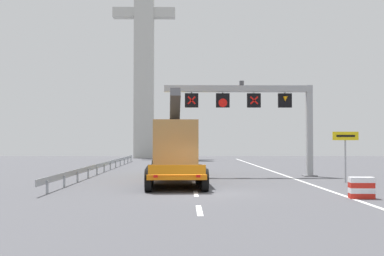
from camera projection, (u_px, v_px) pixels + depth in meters
ground at (202, 192)px, 22.83m from camera, size 112.00×112.00×0.00m
lane_markings at (192, 174)px, 35.97m from camera, size 0.20×40.91×0.01m
edge_line_right at (282, 175)px, 34.91m from camera, size 0.20×63.00×0.01m
overhead_lane_gantry at (258, 103)px, 33.46m from camera, size 10.46×0.90×6.57m
heavy_haul_truck_orange at (174, 148)px, 30.52m from camera, size 3.53×14.15×5.30m
exit_sign_yellow at (345, 144)px, 28.22m from camera, size 1.51×0.15×2.96m
crash_barrier_striped at (361, 188)px, 20.39m from camera, size 1.03×0.56×0.90m
guardrail_left at (107, 164)px, 39.59m from camera, size 0.13×37.71×0.76m
bridge_pylon_distant at (144, 38)px, 70.47m from camera, size 9.00×2.00×33.92m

